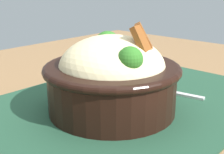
{
  "coord_description": "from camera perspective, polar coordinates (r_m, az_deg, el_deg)",
  "views": [
    {
      "loc": [
        -0.33,
        -0.3,
        0.9
      ],
      "look_at": [
        -0.04,
        -0.03,
        0.78
      ],
      "focal_mm": 47.84,
      "sensor_mm": 36.0,
      "label": 1
    }
  ],
  "objects": [
    {
      "name": "bowl",
      "position": [
        0.42,
        0.04,
        0.07
      ],
      "size": [
        0.19,
        0.19,
        0.13
      ],
      "color": "black",
      "rests_on": "placemat"
    },
    {
      "name": "placemat",
      "position": [
        0.47,
        3.13,
        -4.67
      ],
      "size": [
        0.46,
        0.34,
        0.0
      ],
      "primitive_type": "cube",
      "rotation": [
        0.0,
        0.0,
        -0.01
      ],
      "color": "#1E422D",
      "rests_on": "table"
    },
    {
      "name": "fork",
      "position": [
        0.52,
        9.35,
        -2.48
      ],
      "size": [
        0.04,
        0.13,
        0.0
      ],
      "color": "silver",
      "rests_on": "placemat"
    },
    {
      "name": "table",
      "position": [
        0.51,
        0.14,
        -11.0
      ],
      "size": [
        1.12,
        0.95,
        0.72
      ],
      "color": "olive",
      "rests_on": "ground_plane"
    }
  ]
}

